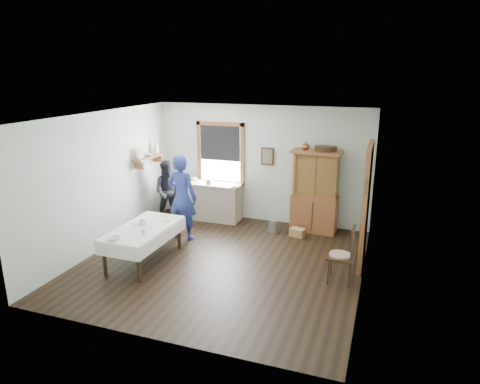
# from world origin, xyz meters

# --- Properties ---
(room) EXTENTS (5.01, 5.01, 2.70)m
(room) POSITION_xyz_m (0.00, 0.00, 1.35)
(room) COLOR black
(room) RESTS_ON ground
(window) EXTENTS (1.18, 0.07, 1.48)m
(window) POSITION_xyz_m (-1.00, 2.46, 1.62)
(window) COLOR white
(window) RESTS_ON room
(doorway) EXTENTS (0.09, 1.14, 2.22)m
(doorway) POSITION_xyz_m (2.46, 0.85, 1.16)
(doorway) COLOR #4F4438
(doorway) RESTS_ON room
(wall_shelf) EXTENTS (0.24, 1.00, 0.44)m
(wall_shelf) POSITION_xyz_m (-2.37, 1.54, 1.57)
(wall_shelf) COLOR brown
(wall_shelf) RESTS_ON room
(framed_picture) EXTENTS (0.30, 0.04, 0.40)m
(framed_picture) POSITION_xyz_m (0.15, 2.46, 1.55)
(framed_picture) COLOR #352412
(framed_picture) RESTS_ON room
(rug_beater) EXTENTS (0.01, 0.27, 0.27)m
(rug_beater) POSITION_xyz_m (2.45, 0.30, 1.72)
(rug_beater) COLOR black
(rug_beater) RESTS_ON room
(work_counter) EXTENTS (1.57, 0.60, 0.90)m
(work_counter) POSITION_xyz_m (-1.19, 2.17, 0.45)
(work_counter) COLOR tan
(work_counter) RESTS_ON room
(china_hutch) EXTENTS (1.08, 0.56, 1.80)m
(china_hutch) POSITION_xyz_m (1.31, 2.19, 0.90)
(china_hutch) COLOR brown
(china_hutch) RESTS_ON room
(dining_table) EXTENTS (0.91, 1.70, 0.68)m
(dining_table) POSITION_xyz_m (-1.38, -0.43, 0.34)
(dining_table) COLOR white
(dining_table) RESTS_ON room
(spindle_chair) EXTENTS (0.48, 0.48, 0.99)m
(spindle_chair) POSITION_xyz_m (2.14, -0.04, 0.50)
(spindle_chair) COLOR #352412
(spindle_chair) RESTS_ON room
(pail) EXTENTS (0.29, 0.29, 0.28)m
(pail) POSITION_xyz_m (0.51, 1.84, 0.14)
(pail) COLOR #96979E
(pail) RESTS_ON room
(wicker_basket) EXTENTS (0.34, 0.27, 0.18)m
(wicker_basket) POSITION_xyz_m (1.05, 1.73, 0.09)
(wicker_basket) COLOR #A6784B
(wicker_basket) RESTS_ON room
(woman_blue) EXTENTS (0.65, 0.47, 1.68)m
(woman_blue) POSITION_xyz_m (-1.22, 0.84, 0.84)
(woman_blue) COLOR navy
(woman_blue) RESTS_ON room
(figure_dark) EXTENTS (0.82, 0.74, 1.36)m
(figure_dark) POSITION_xyz_m (-1.97, 1.65, 0.68)
(figure_dark) COLOR black
(figure_dark) RESTS_ON room
(table_cup_a) EXTENTS (0.14, 0.14, 0.09)m
(table_cup_a) POSITION_xyz_m (-1.46, -0.32, 0.72)
(table_cup_a) COLOR white
(table_cup_a) RESTS_ON dining_table
(table_cup_b) EXTENTS (0.12, 0.12, 0.09)m
(table_cup_b) POSITION_xyz_m (-1.17, -0.75, 0.72)
(table_cup_b) COLOR white
(table_cup_b) RESTS_ON dining_table
(table_bowl) EXTENTS (0.26, 0.26, 0.05)m
(table_bowl) POSITION_xyz_m (-1.53, -1.11, 0.70)
(table_bowl) COLOR white
(table_bowl) RESTS_ON dining_table
(counter_book) EXTENTS (0.21, 0.26, 0.02)m
(counter_book) POSITION_xyz_m (-0.56, 2.03, 0.91)
(counter_book) COLOR brown
(counter_book) RESTS_ON work_counter
(counter_bowl) EXTENTS (0.22, 0.22, 0.06)m
(counter_bowl) POSITION_xyz_m (-1.63, 2.29, 0.92)
(counter_bowl) COLOR white
(counter_bowl) RESTS_ON work_counter
(shelf_bowl) EXTENTS (0.22, 0.22, 0.05)m
(shelf_bowl) POSITION_xyz_m (-2.37, 1.55, 1.60)
(shelf_bowl) COLOR white
(shelf_bowl) RESTS_ON wall_shelf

